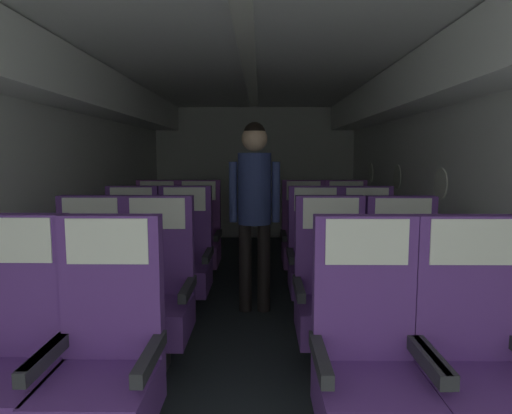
# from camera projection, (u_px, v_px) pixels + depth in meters

# --- Properties ---
(ground) EXTENTS (3.46, 7.45, 0.02)m
(ground) POSITION_uv_depth(u_px,v_px,m) (249.00, 314.00, 3.80)
(ground) COLOR #23282D
(fuselage_shell) EXTENTS (3.34, 7.10, 2.16)m
(fuselage_shell) POSITION_uv_depth(u_px,v_px,m) (250.00, 128.00, 3.86)
(fuselage_shell) COLOR silver
(fuselage_shell) RESTS_ON ground
(seat_a_left_window) EXTENTS (0.48, 0.50, 1.08)m
(seat_a_left_window) POSITION_uv_depth(u_px,v_px,m) (7.00, 362.00, 1.91)
(seat_a_left_window) COLOR #38383D
(seat_a_left_window) RESTS_ON ground
(seat_a_left_aisle) EXTENTS (0.48, 0.50, 1.08)m
(seat_a_left_aisle) POSITION_uv_depth(u_px,v_px,m) (104.00, 365.00, 1.89)
(seat_a_left_aisle) COLOR #38383D
(seat_a_left_aisle) RESTS_ON ground
(seat_a_right_aisle) EXTENTS (0.48, 0.50, 1.08)m
(seat_a_right_aisle) POSITION_uv_depth(u_px,v_px,m) (475.00, 367.00, 1.87)
(seat_a_right_aisle) COLOR #38383D
(seat_a_right_aisle) RESTS_ON ground
(seat_a_right_window) EXTENTS (0.48, 0.50, 1.08)m
(seat_a_right_window) POSITION_uv_depth(u_px,v_px,m) (369.00, 366.00, 1.87)
(seat_a_right_window) COLOR #38383D
(seat_a_right_window) RESTS_ON ground
(seat_b_left_window) EXTENTS (0.48, 0.50, 1.08)m
(seat_b_left_window) POSITION_uv_depth(u_px,v_px,m) (88.00, 295.00, 2.82)
(seat_b_left_window) COLOR #38383D
(seat_b_left_window) RESTS_ON ground
(seat_b_left_aisle) EXTENTS (0.48, 0.50, 1.08)m
(seat_b_left_aisle) POSITION_uv_depth(u_px,v_px,m) (156.00, 296.00, 2.81)
(seat_b_left_aisle) COLOR #38383D
(seat_b_left_aisle) RESTS_ON ground
(seat_b_right_aisle) EXTENTS (0.48, 0.50, 1.08)m
(seat_b_right_aisle) POSITION_uv_depth(u_px,v_px,m) (404.00, 297.00, 2.79)
(seat_b_right_aisle) COLOR #38383D
(seat_b_right_aisle) RESTS_ON ground
(seat_b_right_window) EXTENTS (0.48, 0.50, 1.08)m
(seat_b_right_window) POSITION_uv_depth(u_px,v_px,m) (331.00, 296.00, 2.82)
(seat_b_right_window) COLOR #38383D
(seat_b_right_window) RESTS_ON ground
(seat_c_left_window) EXTENTS (0.48, 0.50, 1.08)m
(seat_c_left_window) POSITION_uv_depth(u_px,v_px,m) (130.00, 261.00, 3.74)
(seat_c_left_window) COLOR #38383D
(seat_c_left_window) RESTS_ON ground
(seat_c_left_aisle) EXTENTS (0.48, 0.50, 1.08)m
(seat_c_left_aisle) POSITION_uv_depth(u_px,v_px,m) (184.00, 261.00, 3.75)
(seat_c_left_aisle) COLOR #38383D
(seat_c_left_aisle) RESTS_ON ground
(seat_c_right_aisle) EXTENTS (0.48, 0.50, 1.08)m
(seat_c_right_aisle) POSITION_uv_depth(u_px,v_px,m) (368.00, 262.00, 3.71)
(seat_c_right_aisle) COLOR #38383D
(seat_c_right_aisle) RESTS_ON ground
(seat_c_right_window) EXTENTS (0.48, 0.50, 1.08)m
(seat_c_right_window) POSITION_uv_depth(u_px,v_px,m) (316.00, 262.00, 3.72)
(seat_c_right_window) COLOR #38383D
(seat_c_right_window) RESTS_ON ground
(seat_d_left_window) EXTENTS (0.48, 0.50, 1.08)m
(seat_d_left_window) POSITION_uv_depth(u_px,v_px,m) (156.00, 241.00, 4.65)
(seat_d_left_window) COLOR #38383D
(seat_d_left_window) RESTS_ON ground
(seat_d_left_aisle) EXTENTS (0.48, 0.50, 1.08)m
(seat_d_left_aisle) POSITION_uv_depth(u_px,v_px,m) (198.00, 240.00, 4.66)
(seat_d_left_aisle) COLOR #38383D
(seat_d_left_aisle) RESTS_ON ground
(seat_d_right_aisle) EXTENTS (0.48, 0.50, 1.08)m
(seat_d_right_aisle) POSITION_uv_depth(u_px,v_px,m) (347.00, 241.00, 4.65)
(seat_d_right_aisle) COLOR #38383D
(seat_d_right_aisle) RESTS_ON ground
(seat_d_right_window) EXTENTS (0.48, 0.50, 1.08)m
(seat_d_right_window) POSITION_uv_depth(u_px,v_px,m) (304.00, 241.00, 4.65)
(seat_d_right_window) COLOR #38383D
(seat_d_right_window) RESTS_ON ground
(flight_attendant) EXTENTS (0.43, 0.28, 1.62)m
(flight_attendant) POSITION_uv_depth(u_px,v_px,m) (255.00, 196.00, 3.74)
(flight_attendant) COLOR black
(flight_attendant) RESTS_ON ground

